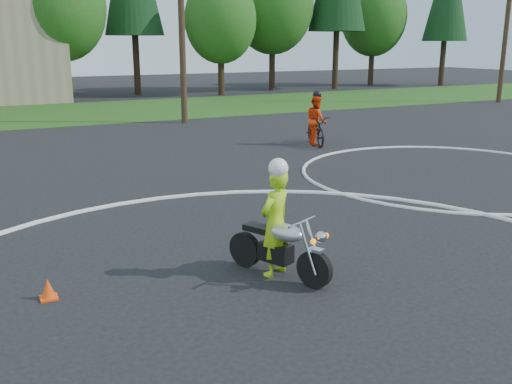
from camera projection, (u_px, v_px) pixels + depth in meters
name	position (u px, v px, depth m)	size (l,w,h in m)	color
grass_strip	(50.00, 114.00, 28.67)	(120.00, 10.00, 0.02)	#1E4714
course_markings	(355.00, 247.00, 10.06)	(19.05, 19.05, 0.12)	silver
primary_motorcycle	(280.00, 247.00, 8.70)	(0.95, 1.77, 1.00)	black
rider_primary_grp	(276.00, 219.00, 8.70)	(0.72, 0.62, 1.85)	#A5DC17
rider_second_grp	(316.00, 126.00, 20.04)	(1.24, 2.09, 1.90)	black
utility_poles	(181.00, 2.00, 24.35)	(41.60, 1.12, 10.00)	#473321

